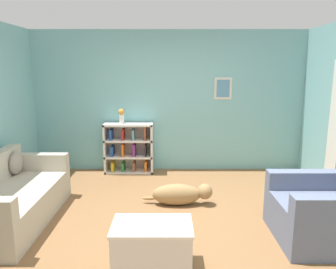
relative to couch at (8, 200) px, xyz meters
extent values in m
plane|color=brown|center=(2.01, 0.02, -0.30)|extent=(14.00, 14.00, 0.00)
cube|color=#7AB7BC|center=(2.01, 2.27, 1.00)|extent=(5.60, 0.10, 2.60)
cube|color=silver|center=(3.01, 2.20, 1.25)|extent=(0.32, 0.02, 0.40)
cube|color=#568EAD|center=(3.01, 2.19, 1.25)|extent=(0.24, 0.01, 0.32)
cube|color=#B7AD99|center=(0.05, 0.00, -0.09)|extent=(0.88, 1.87, 0.42)
cube|color=#B7AD99|center=(0.05, 0.85, 0.24)|extent=(0.88, 0.16, 0.25)
ellipsoid|color=gray|center=(-0.19, 0.65, 0.28)|extent=(0.14, 0.33, 0.33)
cube|color=silver|center=(0.84, 2.03, 0.16)|extent=(0.04, 0.33, 0.92)
cube|color=silver|center=(1.70, 2.03, 0.16)|extent=(0.04, 0.33, 0.92)
cube|color=silver|center=(1.27, 2.19, 0.16)|extent=(0.90, 0.02, 0.92)
cube|color=silver|center=(1.27, 2.03, -0.28)|extent=(0.90, 0.33, 0.04)
cube|color=silver|center=(1.27, 2.03, 0.01)|extent=(0.90, 0.33, 0.04)
cube|color=silver|center=(1.27, 2.03, 0.32)|extent=(0.90, 0.33, 0.04)
cube|color=silver|center=(1.27, 2.03, 0.61)|extent=(0.90, 0.33, 0.04)
cube|color=gold|center=(0.97, 2.02, -0.19)|extent=(0.05, 0.25, 0.18)
cube|color=#234C9E|center=(0.97, 2.02, 0.12)|extent=(0.05, 0.25, 0.18)
cube|color=#234C9E|center=(0.96, 2.02, 0.43)|extent=(0.04, 0.25, 0.19)
cube|color=#287A3D|center=(1.16, 2.02, -0.19)|extent=(0.04, 0.25, 0.18)
cube|color=orange|center=(1.17, 2.02, 0.14)|extent=(0.04, 0.25, 0.22)
cube|color=#B22823|center=(1.18, 2.02, 0.43)|extent=(0.03, 0.25, 0.19)
cube|color=brown|center=(1.37, 2.02, -0.19)|extent=(0.04, 0.25, 0.18)
cube|color=#7A2D84|center=(1.37, 2.02, 0.14)|extent=(0.05, 0.25, 0.22)
cube|color=#60939E|center=(1.37, 2.02, 0.43)|extent=(0.04, 0.25, 0.18)
cube|color=orange|center=(1.59, 2.02, -0.18)|extent=(0.04, 0.25, 0.20)
cube|color=black|center=(1.59, 2.02, 0.13)|extent=(0.03, 0.25, 0.20)
cube|color=brown|center=(1.58, 2.02, 0.46)|extent=(0.03, 0.25, 0.25)
cube|color=slate|center=(3.76, -0.42, -0.07)|extent=(1.05, 0.99, 0.46)
cube|color=slate|center=(3.76, -0.01, 0.27)|extent=(1.05, 0.18, 0.22)
cube|color=silver|center=(1.85, -0.98, -0.07)|extent=(0.75, 0.46, 0.46)
cube|color=white|center=(1.85, -0.98, 0.15)|extent=(0.77, 0.48, 0.03)
ellipsoid|color=#9E7A4C|center=(2.12, 0.53, -0.15)|extent=(0.69, 0.27, 0.30)
sphere|color=#9E7A4C|center=(2.53, 0.53, -0.10)|extent=(0.22, 0.22, 0.22)
ellipsoid|color=#9E7A4C|center=(1.73, 0.57, -0.22)|extent=(0.20, 0.05, 0.05)
cylinder|color=silver|center=(1.15, 2.03, 0.71)|extent=(0.08, 0.08, 0.17)
sphere|color=orange|center=(1.15, 2.03, 0.84)|extent=(0.11, 0.11, 0.11)
camera|label=1|loc=(2.00, -3.86, 1.63)|focal=35.00mm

